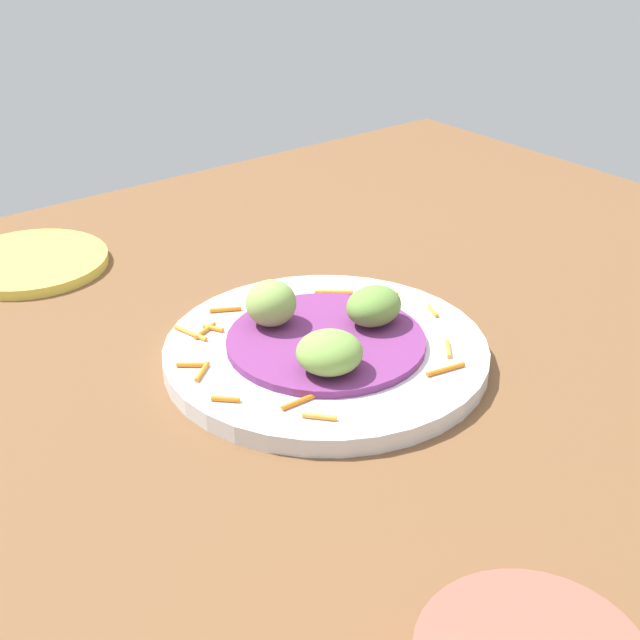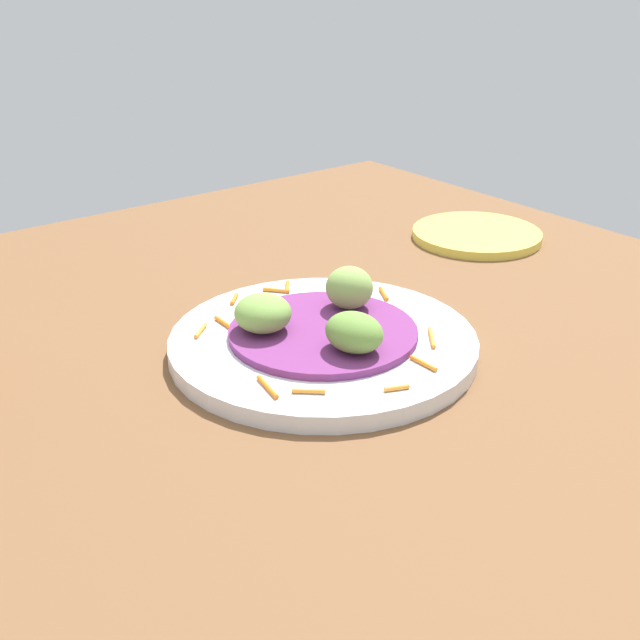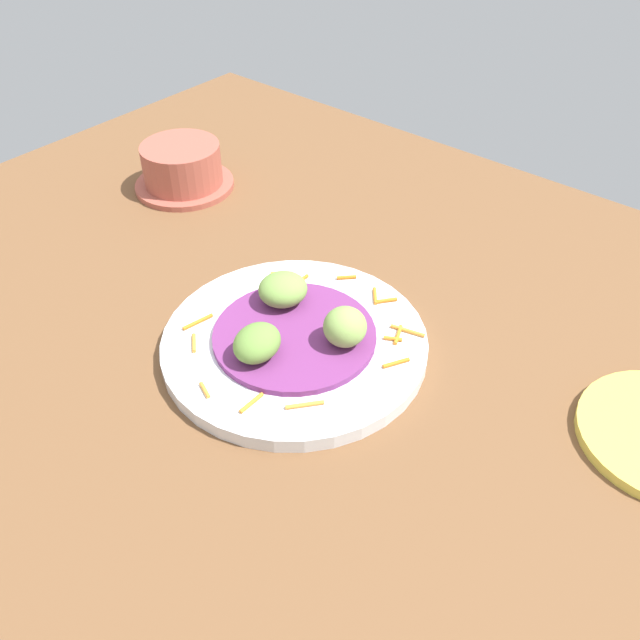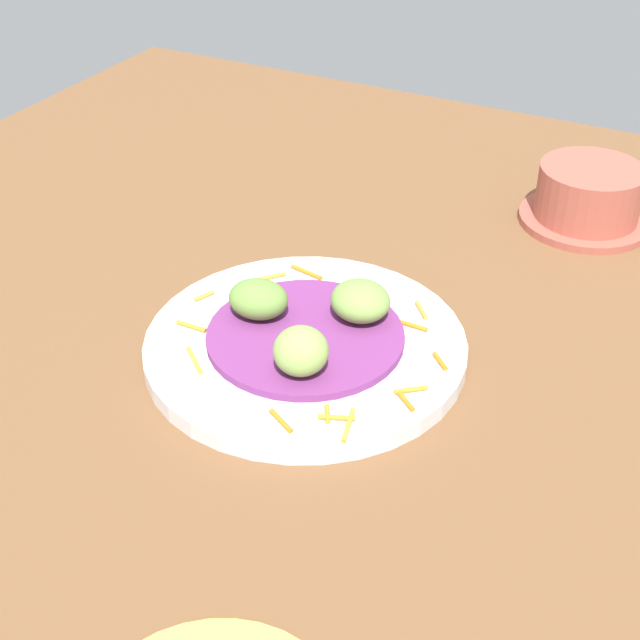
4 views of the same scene
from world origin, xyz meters
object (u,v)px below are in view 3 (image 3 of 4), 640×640
object	(u,v)px
guac_scoop_left	(283,289)
terracotta_bowl	(182,168)
main_plate	(295,343)
guac_scoop_right	(345,327)
guac_scoop_center	(254,345)

from	to	relation	value
guac_scoop_left	terracotta_bowl	world-z (taller)	terracotta_bowl
main_plate	terracotta_bowl	xyz separation A→B (cm)	(34.18, -15.31, 2.18)
main_plate	guac_scoop_right	size ratio (longest dim) A/B	6.20
guac_scoop_right	guac_scoop_left	bearing A→B (deg)	-5.55
guac_scoop_center	terracotta_bowl	size ratio (longest dim) A/B	0.38
guac_scoop_left	guac_scoop_right	bearing A→B (deg)	174.45
main_plate	guac_scoop_right	distance (cm)	6.27
terracotta_bowl	guac_scoop_center	bearing A→B (deg)	148.64
guac_scoop_left	guac_scoop_right	distance (cm)	9.08
guac_scoop_right	terracotta_bowl	size ratio (longest dim) A/B	0.32
main_plate	guac_scoop_right	world-z (taller)	guac_scoop_right
guac_scoop_right	terracotta_bowl	distance (cm)	41.12
main_plate	guac_scoop_center	distance (cm)	6.08
guac_scoop_right	terracotta_bowl	xyz separation A→B (cm)	(38.95, -13.14, -1.25)
guac_scoop_left	guac_scoop_right	size ratio (longest dim) A/B	1.19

